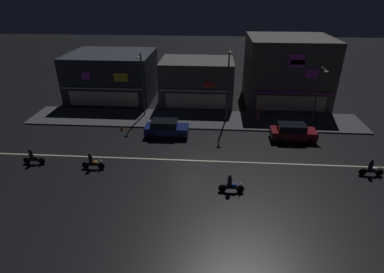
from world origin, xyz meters
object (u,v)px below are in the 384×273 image
(streetlamp_west, at_px, (142,80))
(parked_car_near_kerb, at_px, (293,132))
(motorcycle_opposite_lane, at_px, (231,185))
(traffic_cone, at_px, (122,128))
(motorcycle_lead, at_px, (33,157))
(motorcycle_following, at_px, (92,162))
(streetlamp_mid, at_px, (228,80))
(parked_car_trailing, at_px, (166,128))
(pedestrian_on_sidewalk, at_px, (258,116))
(streetlamp_east, at_px, (318,91))
(motorcycle_trailing_far, at_px, (371,169))

(streetlamp_west, height_order, parked_car_near_kerb, streetlamp_west)
(motorcycle_opposite_lane, bearing_deg, traffic_cone, -36.71)
(motorcycle_lead, relative_size, motorcycle_opposite_lane, 1.00)
(motorcycle_following, bearing_deg, traffic_cone, -86.86)
(motorcycle_opposite_lane, height_order, traffic_cone, motorcycle_opposite_lane)
(streetlamp_mid, relative_size, traffic_cone, 14.30)
(parked_car_near_kerb, xyz_separation_m, parked_car_trailing, (-12.39, 0.02, 0.00))
(streetlamp_west, distance_m, motorcycle_following, 12.08)
(pedestrian_on_sidewalk, distance_m, parked_car_trailing, 10.09)
(streetlamp_east, distance_m, pedestrian_on_sidewalk, 6.48)
(motorcycle_opposite_lane, bearing_deg, parked_car_trailing, -50.36)
(streetlamp_east, relative_size, motorcycle_following, 3.28)
(motorcycle_trailing_far, bearing_deg, motorcycle_following, -3.26)
(motorcycle_lead, height_order, motorcycle_trailing_far, same)
(streetlamp_mid, distance_m, parked_car_trailing, 8.15)
(streetlamp_mid, height_order, motorcycle_following, streetlamp_mid)
(parked_car_near_kerb, relative_size, motorcycle_following, 2.26)
(parked_car_near_kerb, relative_size, motorcycle_opposite_lane, 2.26)
(streetlamp_mid, relative_size, motorcycle_lead, 4.14)
(motorcycle_lead, distance_m, motorcycle_trailing_far, 27.70)
(motorcycle_lead, bearing_deg, streetlamp_west, -119.53)
(parked_car_near_kerb, xyz_separation_m, motorcycle_lead, (-22.86, -6.07, -0.24))
(streetlamp_mid, relative_size, parked_car_trailing, 1.83)
(parked_car_trailing, bearing_deg, motorcycle_opposite_lane, -55.69)
(streetlamp_east, height_order, motorcycle_following, streetlamp_east)
(traffic_cone, bearing_deg, motorcycle_following, -92.80)
(motorcycle_following, relative_size, motorcycle_opposite_lane, 1.00)
(motorcycle_following, bearing_deg, motorcycle_trailing_far, -172.63)
(motorcycle_lead, height_order, motorcycle_following, same)
(streetlamp_west, xyz_separation_m, motorcycle_trailing_far, (20.52, -10.80, -3.65))
(traffic_cone, bearing_deg, motorcycle_trailing_far, -17.27)
(streetlamp_east, bearing_deg, traffic_cone, -172.72)
(streetlamp_east, relative_size, motorcycle_lead, 3.28)
(streetlamp_west, relative_size, pedestrian_on_sidewalk, 3.70)
(pedestrian_on_sidewalk, height_order, motorcycle_lead, pedestrian_on_sidewalk)
(streetlamp_west, relative_size, streetlamp_east, 1.13)
(streetlamp_west, bearing_deg, pedestrian_on_sidewalk, -6.48)
(parked_car_near_kerb, relative_size, motorcycle_trailing_far, 2.26)
(motorcycle_trailing_far, distance_m, traffic_cone, 23.11)
(motorcycle_trailing_far, bearing_deg, motorcycle_lead, -4.33)
(parked_car_trailing, xyz_separation_m, motorcycle_lead, (-10.46, -6.08, -0.24))
(streetlamp_mid, bearing_deg, motorcycle_opposite_lane, -90.11)
(streetlamp_west, xyz_separation_m, motorcycle_opposite_lane, (9.32, -13.74, -3.65))
(streetlamp_mid, xyz_separation_m, traffic_cone, (-10.89, -2.89, -4.45))
(parked_car_trailing, bearing_deg, pedestrian_on_sidewalk, 19.93)
(streetlamp_west, distance_m, streetlamp_mid, 9.41)
(pedestrian_on_sidewalk, distance_m, motorcycle_lead, 22.10)
(streetlamp_mid, relative_size, motorcycle_opposite_lane, 4.14)
(parked_car_trailing, height_order, traffic_cone, parked_car_trailing)
(pedestrian_on_sidewalk, distance_m, motorcycle_opposite_lane, 12.77)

